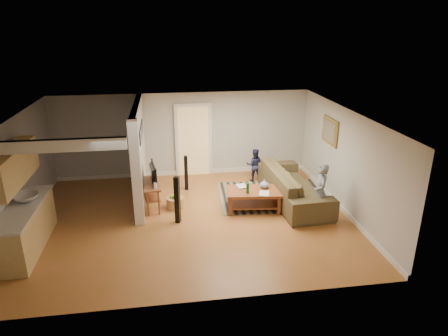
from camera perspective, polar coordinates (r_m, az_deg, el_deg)
The scene contains 11 objects.
ground at distance 9.62m, azimuth -4.64°, elevation -7.24°, with size 7.50×7.50×0.00m, color olive.
room_shell at distance 9.45m, azimuth -11.53°, elevation 1.49°, with size 7.54×6.02×2.52m.
area_rug at distance 10.86m, azimuth 7.01°, elevation -3.93°, with size 2.88×2.10×0.01m, color black.
sofa at distance 10.69m, azimuth 9.78°, elevation -4.54°, with size 2.92×1.14×0.85m, color #413B20.
coffee_table at distance 9.91m, azimuth 4.35°, elevation -3.77°, with size 1.41×0.92×0.79m.
tv_console at distance 10.06m, azimuth -10.39°, elevation -2.44°, with size 0.54×1.10×0.91m.
speaker_left at distance 9.26m, azimuth -6.69°, elevation -4.55°, with size 0.11×0.11×1.14m, color black.
speaker_right at distance 11.05m, azimuth -5.44°, elevation -0.70°, with size 0.10×0.10×0.99m, color black.
toy_basket at distance 10.13m, azimuth -7.01°, elevation -4.85°, with size 0.43×0.43×0.38m.
child at distance 9.88m, azimuth 13.29°, elevation -6.97°, with size 0.50×0.33×1.36m, color gray.
toddler at distance 11.82m, azimuth 4.32°, elevation -1.80°, with size 0.48×0.37×0.98m, color #222547.
Camera 1 is at (-0.49, -8.52, 4.44)m, focal length 32.00 mm.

